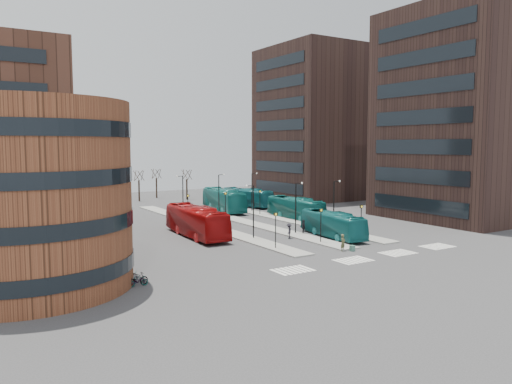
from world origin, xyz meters
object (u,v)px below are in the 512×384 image
teal_bus_b (224,200)px  teal_bus_c (296,208)px  commuter_b (304,227)px  teal_bus_d (247,197)px  commuter_a (226,234)px  traveller (343,243)px  suitcase (352,248)px  bicycle_near (138,281)px  red_bus (196,221)px  bicycle_mid (138,279)px  teal_bus_a (332,224)px  commuter_c (289,231)px  bicycle_far (131,276)px

teal_bus_b → teal_bus_c: 13.89m
commuter_b → teal_bus_d: bearing=6.7°
commuter_a → teal_bus_c: bearing=-150.3°
teal_bus_b → traveller: 33.62m
suitcase → bicycle_near: bearing=-169.9°
bicycle_near → suitcase: bearing=-87.1°
red_bus → bicycle_mid: size_ratio=7.36×
teal_bus_c → bicycle_mid: size_ratio=6.46×
red_bus → teal_bus_a: 15.99m
red_bus → teal_bus_c: bearing=18.6°
commuter_b → bicycle_mid: bearing=137.7°
suitcase → traveller: (-0.75, 0.56, 0.57)m
teal_bus_b → commuter_c: teal_bus_b is taller
commuter_a → commuter_b: 10.17m
suitcase → bicycle_mid: (-22.66, -0.68, 0.23)m
red_bus → commuter_c: (8.62, -6.68, -0.93)m
red_bus → teal_bus_a: bearing=-30.1°
teal_bus_c → teal_bus_d: (1.45, 16.29, 0.01)m
commuter_b → bicycle_far: bearing=134.3°
teal_bus_d → commuter_b: size_ratio=6.50×
commuter_b → teal_bus_c: bearing=-8.4°
red_bus → bicycle_near: 20.88m
commuter_a → traveller: bearing=126.0°
commuter_a → bicycle_far: commuter_a is taller
teal_bus_b → bicycle_far: size_ratio=8.45×
bicycle_far → traveller: bearing=-69.7°
teal_bus_c → bicycle_far: (-30.92, -19.93, -1.18)m
commuter_c → bicycle_far: (-21.26, -8.09, -0.46)m
red_bus → commuter_c: size_ratio=7.42×
bicycle_mid → commuter_b: bearing=-73.8°
teal_bus_c → bicycle_far: size_ratio=7.30×
teal_bus_b → bicycle_far: (-26.00, -32.92, -1.43)m
teal_bus_a → commuter_b: size_ratio=6.11×
teal_bus_b → commuter_c: (-4.74, -24.83, -0.96)m
teal_bus_d → bicycle_far: size_ratio=7.35×
bicycle_far → teal_bus_c: bearing=-35.7°
traveller → bicycle_near: (-21.91, -1.34, -0.46)m
teal_bus_a → bicycle_mid: size_ratio=6.11×
commuter_a → bicycle_mid: commuter_a is taller
teal_bus_c → commuter_a: size_ratio=6.76×
teal_bus_a → bicycle_far: size_ratio=6.91×
commuter_a → commuter_b: size_ratio=0.96×
commuter_a → commuter_c: commuter_c is taller
suitcase → teal_bus_c: (8.26, 20.94, 1.29)m
suitcase → commuter_c: bearing=106.9°
teal_bus_c → traveller: bearing=-112.9°
bicycle_mid → bicycle_far: (0.00, 1.69, -0.12)m
teal_bus_b → bicycle_far: bearing=-119.6°
commuter_a → bicycle_far: bearing=35.7°
commuter_a → teal_bus_b: bearing=-117.9°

